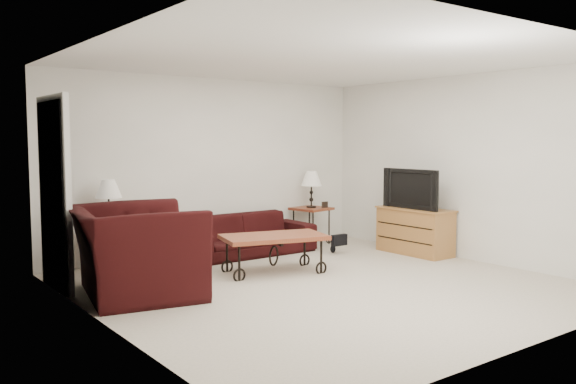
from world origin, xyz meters
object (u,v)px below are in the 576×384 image
object	(u,v)px
coffee_table	(274,254)
lamp_right	(311,189)
backpack	(333,236)
side_table_left	(110,248)
tv_stand	(415,231)
lamp_left	(109,202)
side_table_right	(311,225)
armchair	(135,251)
television	(415,189)
sofa	(247,235)

from	to	relation	value
coffee_table	lamp_right	bearing A→B (deg)	38.61
lamp_right	backpack	world-z (taller)	lamp_right
lamp_right	coffee_table	xyz separation A→B (m)	(-1.68, -1.34, -0.62)
side_table_left	tv_stand	world-z (taller)	tv_stand
lamp_left	side_table_right	bearing A→B (deg)	0.00
armchair	side_table_left	bearing A→B (deg)	1.82
side_table_left	television	bearing A→B (deg)	-21.83
side_table_left	lamp_right	world-z (taller)	lamp_right
side_table_left	side_table_right	size ratio (longest dim) A/B	1.00
side_table_left	coffee_table	world-z (taller)	side_table_left
sofa	lamp_right	distance (m)	1.45
television	tv_stand	bearing A→B (deg)	90.00
coffee_table	armchair	size ratio (longest dim) A/B	0.86
side_table_left	armchair	xyz separation A→B (m)	(-0.22, -1.32, 0.18)
lamp_left	tv_stand	xyz separation A→B (m)	(3.88, -1.55, -0.53)
lamp_right	tv_stand	size ratio (longest dim) A/B	0.52
lamp_right	television	distance (m)	1.67
side_table_left	tv_stand	distance (m)	4.18
side_table_left	side_table_right	xyz separation A→B (m)	(3.24, 0.00, 0.00)
coffee_table	tv_stand	bearing A→B (deg)	-5.12
lamp_left	tv_stand	bearing A→B (deg)	-21.72
coffee_table	television	distance (m)	2.42
side_table_left	armchair	bearing A→B (deg)	-99.44
sofa	backpack	bearing A→B (deg)	-30.38
sofa	tv_stand	xyz separation A→B (m)	(1.97, -1.37, 0.04)
coffee_table	tv_stand	xyz separation A→B (m)	(2.33, -0.21, 0.09)
side_table_right	backpack	bearing A→B (deg)	-107.27
coffee_table	sofa	bearing A→B (deg)	72.74
television	side_table_right	bearing A→B (deg)	-157.87
sofa	armchair	bearing A→B (deg)	-151.85
lamp_right	tv_stand	bearing A→B (deg)	-67.24
backpack	lamp_left	bearing A→B (deg)	166.04
tv_stand	backpack	size ratio (longest dim) A/B	2.18
sofa	tv_stand	size ratio (longest dim) A/B	1.79
side_table_right	coffee_table	size ratio (longest dim) A/B	0.46
lamp_right	lamp_left	bearing A→B (deg)	-180.00
lamp_right	tv_stand	xyz separation A→B (m)	(0.65, -1.55, -0.53)
armchair	tv_stand	xyz separation A→B (m)	(4.11, -0.22, -0.14)
side_table_right	lamp_right	xyz separation A→B (m)	(0.00, 0.00, 0.57)
lamp_left	backpack	world-z (taller)	lamp_left
coffee_table	armchair	distance (m)	1.79
lamp_left	armchair	world-z (taller)	lamp_left
side_table_right	television	xyz separation A→B (m)	(0.63, -1.55, 0.65)
lamp_left	coffee_table	size ratio (longest dim) A/B	0.46
tv_stand	television	xyz separation A→B (m)	(-0.02, 0.00, 0.61)
side_table_right	lamp_right	bearing A→B (deg)	0.00
armchair	backpack	bearing A→B (deg)	-69.54
lamp_left	backpack	size ratio (longest dim) A/B	1.14
armchair	coffee_table	bearing A→B (deg)	-79.23
side_table_right	armchair	world-z (taller)	armchair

